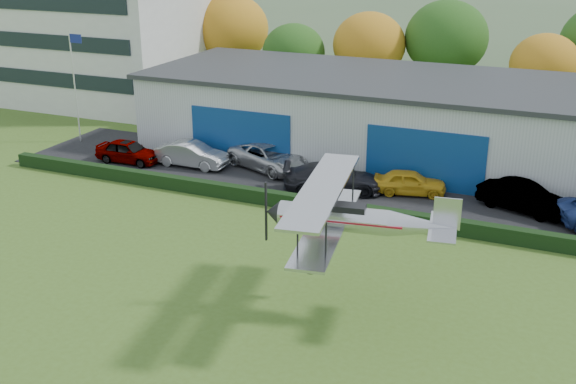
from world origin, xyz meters
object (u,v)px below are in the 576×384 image
at_px(car_3, 333,178).
at_px(flagpole, 75,76).
at_px(office_block, 97,38).
at_px(car_0, 128,151).
at_px(hangar, 446,121).
at_px(biplane, 350,217).
at_px(car_1, 192,154).
at_px(car_4, 410,182).
at_px(car_2, 269,157).
at_px(car_5, 523,197).

bearing_deg(car_3, flagpole, 62.80).
bearing_deg(flagpole, office_block, 121.97).
distance_m(flagpole, car_0, 7.69).
distance_m(hangar, biplane, 21.25).
relative_size(car_1, car_4, 1.16).
bearing_deg(car_2, car_0, 127.17).
xyz_separation_m(office_block, car_5, (38.75, -14.38, -4.36)).
bearing_deg(car_4, biplane, 170.41).
bearing_deg(car_2, biplane, -122.64).
bearing_deg(car_5, flagpole, 107.96).
distance_m(flagpole, biplane, 29.54).
height_order(car_2, car_4, car_2).
xyz_separation_m(car_1, car_4, (14.12, 0.56, -0.08)).
bearing_deg(car_2, car_1, 128.95).
bearing_deg(car_5, hangar, 58.52).
bearing_deg(car_5, car_1, 111.62).
bearing_deg(car_5, car_2, 106.81).
bearing_deg(car_0, car_5, -88.35).
relative_size(office_block, car_3, 3.60).
xyz_separation_m(office_block, biplane, (33.42, -28.22, -1.07)).
bearing_deg(car_3, car_4, -91.10).
height_order(car_2, car_5, car_2).
xyz_separation_m(hangar, car_0, (-18.89, -8.67, -1.86)).
relative_size(hangar, office_block, 1.97).
distance_m(flagpole, car_4, 24.72).
height_order(office_block, car_1, office_block).
xyz_separation_m(car_3, car_5, (10.45, 1.24, -0.03)).
xyz_separation_m(hangar, car_3, (-4.71, -8.60, -1.78)).
bearing_deg(flagpole, car_1, -9.77).
height_order(car_1, car_3, car_3).
xyz_separation_m(hangar, office_block, (-33.00, 7.02, 2.56)).
bearing_deg(car_0, car_1, -79.05).
distance_m(car_2, biplane, 18.34).
bearing_deg(car_4, car_3, 95.24).
height_order(car_1, biplane, biplane).
distance_m(hangar, car_2, 11.83).
bearing_deg(car_2, car_5, -70.97).
relative_size(car_3, car_5, 1.18).
distance_m(flagpole, car_1, 11.12).
xyz_separation_m(car_0, car_3, (14.18, 0.07, 0.09)).
distance_m(car_3, biplane, 13.98).
height_order(car_1, car_4, car_1).
distance_m(car_0, car_4, 18.42).
height_order(office_block, car_0, office_block).
bearing_deg(car_4, office_block, 52.93).
distance_m(car_3, car_4, 4.42).
relative_size(car_2, biplane, 0.67).
distance_m(car_1, biplane, 20.46).
relative_size(car_2, car_3, 1.01).
xyz_separation_m(car_2, car_3, (5.12, -2.26, 0.03)).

